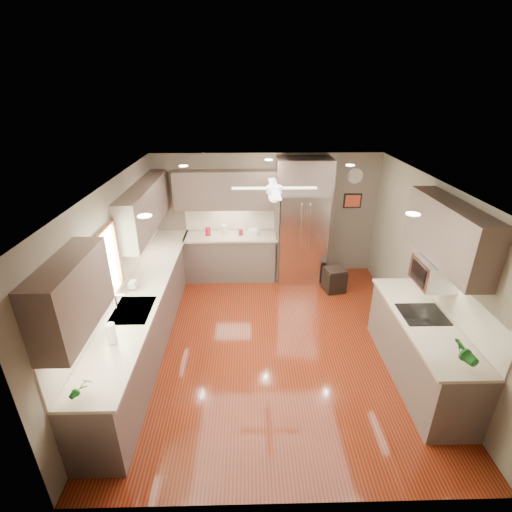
{
  "coord_description": "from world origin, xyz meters",
  "views": [
    {
      "loc": [
        -0.37,
        -4.74,
        3.68
      ],
      "look_at": [
        -0.25,
        0.6,
        1.21
      ],
      "focal_mm": 26.0,
      "sensor_mm": 36.0,
      "label": 1
    }
  ],
  "objects_px": {
    "soap_bottle": "(133,283)",
    "microwave": "(434,273)",
    "canister_d": "(241,232)",
    "stool": "(334,280)",
    "potted_plant_right": "(463,352)",
    "canister_a": "(208,232)",
    "canister_c": "(224,230)",
    "paper_towel": "(111,333)",
    "refrigerator": "(302,223)",
    "potted_plant_left": "(82,387)",
    "bowl": "(254,234)"
  },
  "relations": [
    {
      "from": "soap_bottle",
      "to": "microwave",
      "type": "bearing_deg",
      "value": -8.52
    },
    {
      "from": "canister_d",
      "to": "stool",
      "type": "xyz_separation_m",
      "value": [
        1.82,
        -0.62,
        -0.76
      ]
    },
    {
      "from": "potted_plant_right",
      "to": "stool",
      "type": "bearing_deg",
      "value": 100.53
    },
    {
      "from": "canister_a",
      "to": "soap_bottle",
      "type": "distance_m",
      "value": 2.31
    },
    {
      "from": "microwave",
      "to": "canister_c",
      "type": "bearing_deg",
      "value": 135.73
    },
    {
      "from": "paper_towel",
      "to": "potted_plant_right",
      "type": "bearing_deg",
      "value": -6.82
    },
    {
      "from": "microwave",
      "to": "paper_towel",
      "type": "height_order",
      "value": "microwave"
    },
    {
      "from": "canister_c",
      "to": "refrigerator",
      "type": "xyz_separation_m",
      "value": [
        1.54,
        -0.09,
        0.16
      ]
    },
    {
      "from": "soap_bottle",
      "to": "paper_towel",
      "type": "bearing_deg",
      "value": -85.48
    },
    {
      "from": "canister_c",
      "to": "paper_towel",
      "type": "xyz_separation_m",
      "value": [
        -1.11,
        -3.45,
        0.05
      ]
    },
    {
      "from": "canister_a",
      "to": "potted_plant_right",
      "type": "xyz_separation_m",
      "value": [
        3.07,
        -3.85,
        0.09
      ]
    },
    {
      "from": "soap_bottle",
      "to": "canister_a",
      "type": "bearing_deg",
      "value": 67.3
    },
    {
      "from": "microwave",
      "to": "canister_d",
      "type": "bearing_deg",
      "value": 132.93
    },
    {
      "from": "canister_c",
      "to": "paper_towel",
      "type": "relative_size",
      "value": 0.74
    },
    {
      "from": "potted_plant_left",
      "to": "canister_c",
      "type": "bearing_deg",
      "value": 75.36
    },
    {
      "from": "refrigerator",
      "to": "paper_towel",
      "type": "relative_size",
      "value": 9.23
    },
    {
      "from": "canister_a",
      "to": "canister_c",
      "type": "height_order",
      "value": "canister_c"
    },
    {
      "from": "canister_d",
      "to": "potted_plant_left",
      "type": "distance_m",
      "value": 4.46
    },
    {
      "from": "refrigerator",
      "to": "stool",
      "type": "height_order",
      "value": "refrigerator"
    },
    {
      "from": "soap_bottle",
      "to": "microwave",
      "type": "xyz_separation_m",
      "value": [
        4.09,
        -0.61,
        0.44
      ]
    },
    {
      "from": "refrigerator",
      "to": "microwave",
      "type": "bearing_deg",
      "value": -63.91
    },
    {
      "from": "potted_plant_left",
      "to": "microwave",
      "type": "bearing_deg",
      "value": 20.44
    },
    {
      "from": "canister_a",
      "to": "potted_plant_left",
      "type": "distance_m",
      "value": 4.3
    },
    {
      "from": "canister_c",
      "to": "canister_d",
      "type": "xyz_separation_m",
      "value": [
        0.33,
        -0.06,
        -0.03
      ]
    },
    {
      "from": "bowl",
      "to": "potted_plant_left",
      "type": "bearing_deg",
      "value": -112.01
    },
    {
      "from": "potted_plant_left",
      "to": "refrigerator",
      "type": "xyz_separation_m",
      "value": [
        2.66,
        4.19,
        0.11
      ]
    },
    {
      "from": "canister_d",
      "to": "stool",
      "type": "distance_m",
      "value": 2.06
    },
    {
      "from": "potted_plant_left",
      "to": "paper_towel",
      "type": "bearing_deg",
      "value": 89.72
    },
    {
      "from": "canister_a",
      "to": "soap_bottle",
      "type": "xyz_separation_m",
      "value": [
        -0.89,
        -2.13,
        0.02
      ]
    },
    {
      "from": "potted_plant_right",
      "to": "microwave",
      "type": "bearing_deg",
      "value": 83.41
    },
    {
      "from": "canister_c",
      "to": "potted_plant_right",
      "type": "distance_m",
      "value": 4.78
    },
    {
      "from": "soap_bottle",
      "to": "canister_c",
      "type": "bearing_deg",
      "value": 60.95
    },
    {
      "from": "canister_a",
      "to": "potted_plant_left",
      "type": "height_order",
      "value": "potted_plant_left"
    },
    {
      "from": "canister_a",
      "to": "canister_c",
      "type": "xyz_separation_m",
      "value": [
        0.33,
        0.06,
        0.01
      ]
    },
    {
      "from": "canister_c",
      "to": "refrigerator",
      "type": "distance_m",
      "value": 1.56
    },
    {
      "from": "canister_c",
      "to": "potted_plant_left",
      "type": "xyz_separation_m",
      "value": [
        -1.12,
        -4.28,
        0.04
      ]
    },
    {
      "from": "stool",
      "to": "canister_d",
      "type": "bearing_deg",
      "value": 161.2
    },
    {
      "from": "canister_c",
      "to": "microwave",
      "type": "relative_size",
      "value": 0.36
    },
    {
      "from": "canister_c",
      "to": "canister_a",
      "type": "bearing_deg",
      "value": -169.56
    },
    {
      "from": "potted_plant_left",
      "to": "microwave",
      "type": "xyz_separation_m",
      "value": [
        3.99,
        1.49,
        0.41
      ]
    },
    {
      "from": "potted_plant_right",
      "to": "bowl",
      "type": "xyz_separation_m",
      "value": [
        -2.15,
        3.85,
        -0.14
      ]
    },
    {
      "from": "stool",
      "to": "soap_bottle",
      "type": "bearing_deg",
      "value": -155.84
    },
    {
      "from": "canister_a",
      "to": "potted_plant_left",
      "type": "relative_size",
      "value": 0.64
    },
    {
      "from": "bowl",
      "to": "paper_towel",
      "type": "xyz_separation_m",
      "value": [
        -1.7,
        -3.39,
        0.11
      ]
    },
    {
      "from": "potted_plant_right",
      "to": "microwave",
      "type": "height_order",
      "value": "microwave"
    },
    {
      "from": "canister_a",
      "to": "potted_plant_right",
      "type": "distance_m",
      "value": 4.92
    },
    {
      "from": "canister_a",
      "to": "potted_plant_right",
      "type": "bearing_deg",
      "value": -51.46
    },
    {
      "from": "soap_bottle",
      "to": "potted_plant_right",
      "type": "distance_m",
      "value": 4.32
    },
    {
      "from": "canister_d",
      "to": "canister_c",
      "type": "bearing_deg",
      "value": 169.18
    },
    {
      "from": "potted_plant_right",
      "to": "stool",
      "type": "relative_size",
      "value": 0.73
    }
  ]
}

